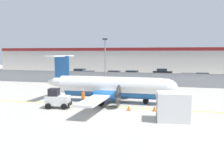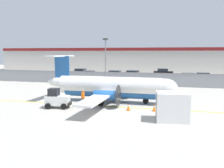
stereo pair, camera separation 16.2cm
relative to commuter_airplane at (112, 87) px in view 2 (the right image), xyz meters
The scene contains 20 objects.
ground_plane 2.81m from the commuter_airplane, 70.01° to the right, with size 140.00×140.00×0.01m.
perimeter_fence 13.86m from the commuter_airplane, 86.73° to the left, with size 98.00×0.10×2.10m.
parking_lot_strip 25.39m from the commuter_airplane, 88.22° to the left, with size 98.00×17.00×0.12m.
background_building 43.86m from the commuter_airplane, 88.97° to the left, with size 91.00×8.10×6.50m.
commuter_airplane is the anchor object (origin of this frame).
baggage_tug 5.97m from the commuter_airplane, 136.11° to the right, with size 2.48×1.71×1.88m.
ground_crew_worker 3.74m from the commuter_airplane, 124.24° to the right, with size 0.37×0.55×1.70m.
cargo_container 8.65m from the commuter_airplane, 42.59° to the right, with size 2.65×2.31×2.20m.
traffic_cone_near_left 3.00m from the commuter_airplane, 147.84° to the left, with size 0.36×0.36×0.64m.
traffic_cone_near_right 5.80m from the commuter_airplane, 32.81° to the right, with size 0.36×0.36×0.64m.
traffic_cone_far_left 6.23m from the commuter_airplane, ahead, with size 0.36×0.36×0.64m.
traffic_cone_far_right 4.40m from the commuter_airplane, 54.24° to the right, with size 0.36×0.36×0.64m.
parked_car_0 29.76m from the commuter_airplane, 118.65° to the left, with size 4.32×2.26×1.58m.
parked_car_1 23.22m from the commuter_airplane, 116.62° to the left, with size 4.28×2.16×1.58m.
parked_car_2 23.16m from the commuter_airplane, 103.76° to the left, with size 4.28×2.16×1.58m.
parked_car_3 23.56m from the commuter_airplane, 94.63° to the left, with size 4.37×2.38×1.58m.
parked_car_4 31.12m from the commuter_airplane, 83.53° to the left, with size 4.28×2.16×1.58m.
parked_car_5 21.48m from the commuter_airplane, 67.30° to the left, with size 4.26×2.13×1.58m.
parked_car_6 23.78m from the commuter_airplane, 62.95° to the left, with size 4.28×2.17×1.58m.
apron_light_pole 10.86m from the commuter_airplane, 110.03° to the left, with size 0.70×0.30×7.27m.
Camera 2 is at (5.94, -21.01, 5.23)m, focal length 40.00 mm.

